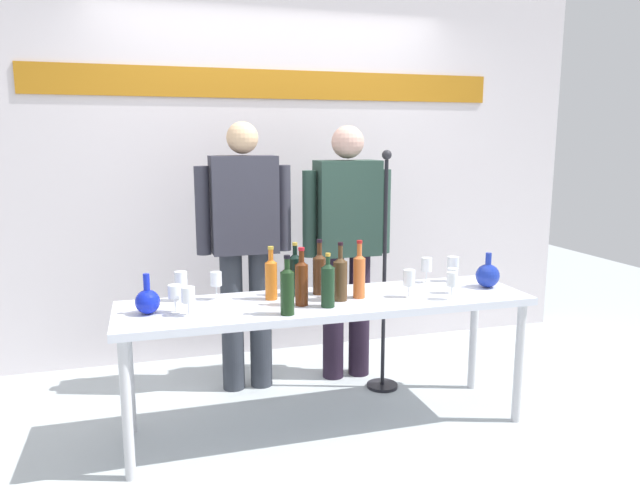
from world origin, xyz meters
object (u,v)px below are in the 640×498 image
Objects in this scene: wine_bottle_5 at (328,284)px; wine_glass_right_1 at (453,276)px; decanter_blue_left at (147,301)px; decanter_blue_right at (488,275)px; microphone_stand at (384,311)px; wine_glass_right_0 at (453,263)px; wine_bottle_0 at (295,273)px; wine_bottle_1 at (340,277)px; wine_bottle_2 at (319,272)px; wine_bottle_6 at (271,277)px; wine_bottle_7 at (302,281)px; wine_glass_left_0 at (188,295)px; wine_bottle_3 at (287,289)px; wine_glass_left_1 at (175,292)px; wine_glass_left_2 at (216,279)px; presenter_right at (347,237)px; display_table at (328,311)px; presenter_left at (245,240)px; wine_glass_right_2 at (452,280)px; wine_glass_right_4 at (409,278)px; wine_glass_right_3 at (427,265)px; wine_glass_left_3 at (181,280)px.

wine_bottle_5 is 0.76m from wine_glass_right_1.
decanter_blue_left is 0.99× the size of decanter_blue_right.
decanter_blue_right is 0.13× the size of microphone_stand.
decanter_blue_left reaches higher than wine_glass_right_0.
wine_bottle_1 reaches higher than wine_bottle_0.
decanter_blue_left is 1.91m from decanter_blue_right.
microphone_stand reaches higher than decanter_blue_right.
wine_bottle_2 is 1.09× the size of wine_bottle_5.
wine_bottle_6 is 0.20m from wine_bottle_7.
wine_glass_left_0 is at bearing -157.67° from wine_bottle_6.
wine_glass_left_1 is (-0.53, 0.19, -0.03)m from wine_bottle_3.
wine_glass_left_2 is at bearing 128.19° from wine_bottle_3.
microphone_stand is (0.51, 0.28, -0.35)m from wine_bottle_2.
wine_bottle_0 is 1.00× the size of wine_bottle_3.
wine_glass_left_2 is at bearing -179.44° from wine_glass_right_0.
presenter_right is 5.29× the size of wine_bottle_1.
display_table is 7.64× the size of wine_bottle_6.
display_table is at bearing -43.25° from wine_bottle_0.
wine_bottle_3 is (0.06, -0.88, -0.10)m from presenter_left.
wine_bottle_3 is 1.05× the size of wine_bottle_5.
wine_glass_right_4 is at bearing 151.02° from wine_glass_right_2.
wine_glass_right_2 is at bearing -3.84° from wine_glass_left_0.
microphone_stand is (0.06, 0.49, -0.33)m from wine_glass_right_4.
presenter_left is at bearing 48.52° from decanter_blue_left.
wine_glass_right_3 reaches higher than wine_glass_left_1.
wine_bottle_1 is 0.14m from wine_bottle_5.
presenter_left is 0.86m from wine_bottle_5.
display_table is 0.23m from wine_bottle_5.
wine_glass_left_1 is at bearing -178.76° from display_table.
wine_glass_right_3 is (-0.03, 0.27, 0.01)m from wine_glass_right_1.
presenter_right reaches higher than wine_bottle_5.
wine_bottle_0 is (-0.48, -0.53, -0.10)m from presenter_right.
wine_glass_left_2 is at bearing 162.85° from display_table.
wine_glass_left_0 is at bearing -144.79° from presenter_right.
wine_glass_left_1 is 0.88× the size of wine_glass_left_3.
wine_bottle_0 is at bearing 157.78° from wine_glass_right_2.
decanter_blue_right is 1.56m from wine_glass_left_2.
microphone_stand is (0.79, 0.32, -0.35)m from wine_bottle_6.
display_table is 0.73m from wine_glass_right_1.
wine_glass_right_4 is (-0.24, -0.28, -0.00)m from wine_glass_right_3.
microphone_stand is at bearing 138.82° from decanter_blue_right.
wine_bottle_1 is at bearing -18.12° from wine_glass_left_2.
wine_glass_right_2 is (-0.33, -0.18, 0.03)m from decanter_blue_right.
wine_glass_left_0 is (-1.72, -0.09, 0.03)m from decanter_blue_right.
wine_glass_right_0 is at bearing -5.54° from wine_glass_right_3.
wine_bottle_6 reaches higher than wine_glass_left_2.
decanter_blue_left is 0.14m from wine_glass_left_1.
wine_glass_left_1 is at bearing -169.50° from wine_bottle_2.
wine_glass_right_4 is at bearing -9.42° from display_table.
wine_bottle_7 reaches higher than wine_bottle_3.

